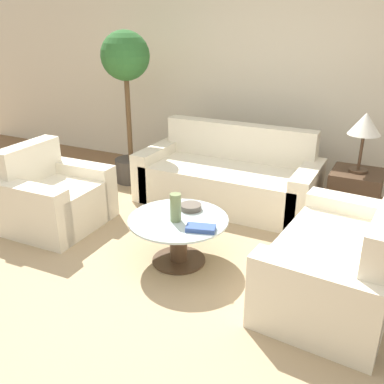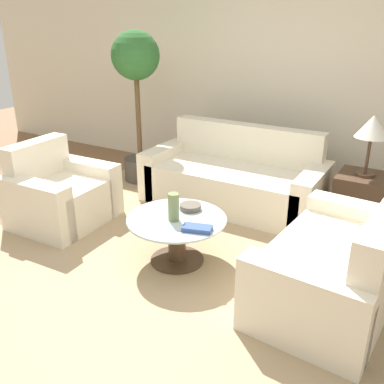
{
  "view_description": "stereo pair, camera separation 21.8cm",
  "coord_description": "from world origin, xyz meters",
  "px_view_note": "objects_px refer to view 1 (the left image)",
  "views": [
    {
      "loc": [
        1.49,
        -2.2,
        1.94
      ],
      "look_at": [
        -0.05,
        0.83,
        0.55
      ],
      "focal_mm": 40.0,
      "sensor_mm": 36.0,
      "label": 1
    },
    {
      "loc": [
        1.68,
        -2.09,
        1.94
      ],
      "look_at": [
        -0.05,
        0.83,
        0.55
      ],
      "focal_mm": 40.0,
      "sensor_mm": 36.0,
      "label": 2
    }
  ],
  "objects_px": {
    "bowl": "(191,207)",
    "book_stack": "(201,228)",
    "loveseat": "(346,265)",
    "potted_plant": "(127,82)",
    "coffee_table": "(178,234)",
    "table_lamp": "(365,126)",
    "vase": "(176,208)",
    "sofa_main": "(229,178)",
    "armchair": "(53,199)"
  },
  "relations": [
    {
      "from": "sofa_main",
      "to": "potted_plant",
      "type": "distance_m",
      "value": 1.66
    },
    {
      "from": "coffee_table",
      "to": "book_stack",
      "type": "bearing_deg",
      "value": -22.85
    },
    {
      "from": "loveseat",
      "to": "coffee_table",
      "type": "height_order",
      "value": "loveseat"
    },
    {
      "from": "table_lamp",
      "to": "bowl",
      "type": "xyz_separation_m",
      "value": [
        -1.19,
        -1.2,
        -0.58
      ]
    },
    {
      "from": "coffee_table",
      "to": "vase",
      "type": "height_order",
      "value": "vase"
    },
    {
      "from": "coffee_table",
      "to": "table_lamp",
      "type": "height_order",
      "value": "table_lamp"
    },
    {
      "from": "potted_plant",
      "to": "loveseat",
      "type": "bearing_deg",
      "value": -25.37
    },
    {
      "from": "sofa_main",
      "to": "loveseat",
      "type": "distance_m",
      "value": 1.93
    },
    {
      "from": "vase",
      "to": "book_stack",
      "type": "xyz_separation_m",
      "value": [
        0.26,
        -0.06,
        -0.1
      ]
    },
    {
      "from": "loveseat",
      "to": "vase",
      "type": "xyz_separation_m",
      "value": [
        -1.32,
        -0.16,
        0.25
      ]
    },
    {
      "from": "coffee_table",
      "to": "sofa_main",
      "type": "bearing_deg",
      "value": 94.69
    },
    {
      "from": "coffee_table",
      "to": "table_lamp",
      "type": "xyz_separation_m",
      "value": [
        1.2,
        1.41,
        0.74
      ]
    },
    {
      "from": "sofa_main",
      "to": "bowl",
      "type": "height_order",
      "value": "sofa_main"
    },
    {
      "from": "loveseat",
      "to": "armchair",
      "type": "bearing_deg",
      "value": -84.59
    },
    {
      "from": "sofa_main",
      "to": "table_lamp",
      "type": "distance_m",
      "value": 1.51
    },
    {
      "from": "table_lamp",
      "to": "vase",
      "type": "height_order",
      "value": "table_lamp"
    },
    {
      "from": "potted_plant",
      "to": "bowl",
      "type": "distance_m",
      "value": 2.09
    },
    {
      "from": "armchair",
      "to": "coffee_table",
      "type": "xyz_separation_m",
      "value": [
        1.45,
        -0.06,
        -0.01
      ]
    },
    {
      "from": "armchair",
      "to": "vase",
      "type": "distance_m",
      "value": 1.48
    },
    {
      "from": "armchair",
      "to": "loveseat",
      "type": "bearing_deg",
      "value": -90.85
    },
    {
      "from": "loveseat",
      "to": "potted_plant",
      "type": "distance_m",
      "value": 3.23
    },
    {
      "from": "bowl",
      "to": "coffee_table",
      "type": "bearing_deg",
      "value": -93.5
    },
    {
      "from": "book_stack",
      "to": "vase",
      "type": "bearing_deg",
      "value": 149.91
    },
    {
      "from": "table_lamp",
      "to": "vase",
      "type": "distance_m",
      "value": 1.95
    },
    {
      "from": "sofa_main",
      "to": "coffee_table",
      "type": "bearing_deg",
      "value": -85.31
    },
    {
      "from": "bowl",
      "to": "book_stack",
      "type": "distance_m",
      "value": 0.4
    },
    {
      "from": "table_lamp",
      "to": "potted_plant",
      "type": "relative_size",
      "value": 0.31
    },
    {
      "from": "loveseat",
      "to": "coffee_table",
      "type": "relative_size",
      "value": 1.77
    },
    {
      "from": "potted_plant",
      "to": "bowl",
      "type": "relative_size",
      "value": 9.87
    },
    {
      "from": "book_stack",
      "to": "table_lamp",
      "type": "bearing_deg",
      "value": 41.66
    },
    {
      "from": "table_lamp",
      "to": "bowl",
      "type": "distance_m",
      "value": 1.79
    },
    {
      "from": "armchair",
      "to": "potted_plant",
      "type": "height_order",
      "value": "potted_plant"
    },
    {
      "from": "armchair",
      "to": "table_lamp",
      "type": "relative_size",
      "value": 1.65
    },
    {
      "from": "loveseat",
      "to": "book_stack",
      "type": "distance_m",
      "value": 1.1
    },
    {
      "from": "vase",
      "to": "bowl",
      "type": "xyz_separation_m",
      "value": [
        0.01,
        0.25,
        -0.09
      ]
    },
    {
      "from": "potted_plant",
      "to": "vase",
      "type": "xyz_separation_m",
      "value": [
        1.47,
        -1.49,
        -0.71
      ]
    },
    {
      "from": "sofa_main",
      "to": "bowl",
      "type": "distance_m",
      "value": 1.21
    },
    {
      "from": "vase",
      "to": "bowl",
      "type": "distance_m",
      "value": 0.27
    },
    {
      "from": "armchair",
      "to": "vase",
      "type": "bearing_deg",
      "value": -96.28
    },
    {
      "from": "armchair",
      "to": "bowl",
      "type": "xyz_separation_m",
      "value": [
        1.47,
        0.14,
        0.16
      ]
    },
    {
      "from": "coffee_table",
      "to": "book_stack",
      "type": "distance_m",
      "value": 0.32
    },
    {
      "from": "coffee_table",
      "to": "bowl",
      "type": "height_order",
      "value": "bowl"
    },
    {
      "from": "loveseat",
      "to": "potted_plant",
      "type": "bearing_deg",
      "value": -111.0
    },
    {
      "from": "armchair",
      "to": "vase",
      "type": "relative_size",
      "value": 4.0
    },
    {
      "from": "potted_plant",
      "to": "vase",
      "type": "height_order",
      "value": "potted_plant"
    },
    {
      "from": "table_lamp",
      "to": "vase",
      "type": "bearing_deg",
      "value": -129.55
    },
    {
      "from": "armchair",
      "to": "vase",
      "type": "xyz_separation_m",
      "value": [
        1.46,
        -0.11,
        0.25
      ]
    },
    {
      "from": "armchair",
      "to": "book_stack",
      "type": "bearing_deg",
      "value": -97.7
    },
    {
      "from": "sofa_main",
      "to": "potted_plant",
      "type": "bearing_deg",
      "value": 178.05
    },
    {
      "from": "potted_plant",
      "to": "bowl",
      "type": "xyz_separation_m",
      "value": [
        1.48,
        -1.24,
        -0.8
      ]
    }
  ]
}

